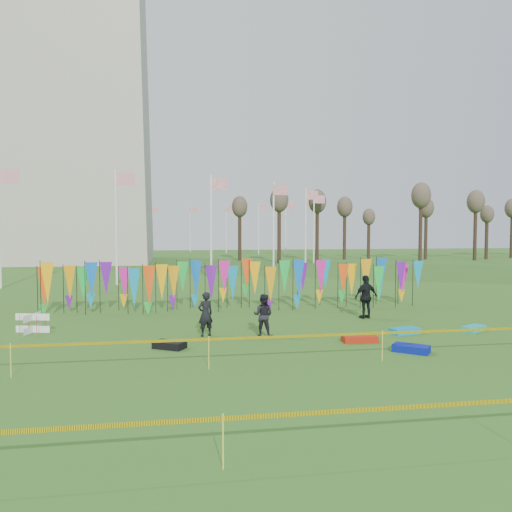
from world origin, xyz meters
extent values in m
plane|color=#315618|center=(0.00, 0.00, 0.00)|extent=(160.00, 160.00, 0.00)
cylinder|color=white|center=(14.00, 48.00, 4.00)|extent=(0.16, 0.16, 8.00)
plane|color=red|center=(14.60, 48.00, 7.30)|extent=(1.40, 0.00, 1.40)
cylinder|color=white|center=(13.05, 55.25, 4.00)|extent=(0.16, 0.16, 8.00)
plane|color=red|center=(13.65, 55.25, 7.30)|extent=(1.40, 0.00, 1.40)
cylinder|color=white|center=(10.25, 62.00, 4.00)|extent=(0.16, 0.16, 8.00)
plane|color=red|center=(10.85, 62.00, 7.30)|extent=(1.40, 0.00, 1.40)
cylinder|color=white|center=(5.80, 67.80, 4.00)|extent=(0.16, 0.16, 8.00)
plane|color=red|center=(6.40, 67.80, 7.30)|extent=(1.40, 0.00, 1.40)
cylinder|color=white|center=(0.00, 72.25, 4.00)|extent=(0.16, 0.16, 8.00)
plane|color=red|center=(0.60, 72.25, 7.30)|extent=(1.40, 0.00, 1.40)
cylinder|color=white|center=(-6.75, 75.05, 4.00)|extent=(0.16, 0.16, 8.00)
plane|color=red|center=(-6.15, 75.05, 7.30)|extent=(1.40, 0.00, 1.40)
cylinder|color=white|center=(-14.00, 76.00, 4.00)|extent=(0.16, 0.16, 8.00)
plane|color=red|center=(-13.40, 76.00, 7.30)|extent=(1.40, 0.00, 1.40)
cylinder|color=white|center=(-21.25, 75.05, 4.00)|extent=(0.16, 0.16, 8.00)
plane|color=red|center=(-20.65, 75.05, 7.30)|extent=(1.40, 0.00, 1.40)
cylinder|color=white|center=(-28.00, 72.25, 4.00)|extent=(0.16, 0.16, 8.00)
plane|color=red|center=(-27.40, 72.25, 7.30)|extent=(1.40, 0.00, 1.40)
plane|color=red|center=(-13.40, 20.00, 7.30)|extent=(1.40, 0.00, 1.40)
cylinder|color=white|center=(-6.75, 20.95, 4.00)|extent=(0.16, 0.16, 8.00)
plane|color=red|center=(-6.15, 20.95, 7.30)|extent=(1.40, 0.00, 1.40)
cylinder|color=white|center=(0.00, 23.75, 4.00)|extent=(0.16, 0.16, 8.00)
plane|color=red|center=(0.60, 23.75, 7.30)|extent=(1.40, 0.00, 1.40)
cylinder|color=white|center=(5.80, 28.20, 4.00)|extent=(0.16, 0.16, 8.00)
plane|color=red|center=(6.40, 28.20, 7.30)|extent=(1.40, 0.00, 1.40)
cylinder|color=white|center=(10.25, 34.00, 4.00)|extent=(0.16, 0.16, 8.00)
plane|color=red|center=(10.85, 34.00, 7.30)|extent=(1.40, 0.00, 1.40)
cylinder|color=white|center=(13.05, 40.75, 4.00)|extent=(0.16, 0.16, 8.00)
plane|color=red|center=(13.65, 40.75, 7.30)|extent=(1.40, 0.00, 1.40)
cylinder|color=black|center=(-9.00, 8.79, 1.12)|extent=(0.03, 0.03, 2.25)
cone|color=#F9480D|center=(-8.72, 8.79, 1.37)|extent=(0.64, 0.64, 1.60)
cylinder|color=black|center=(-8.42, 8.79, 1.12)|extent=(0.03, 0.03, 2.25)
cone|color=#FFA908|center=(-8.14, 8.79, 1.37)|extent=(0.64, 0.64, 1.60)
cylinder|color=black|center=(-7.84, 8.79, 1.12)|extent=(0.03, 0.03, 2.25)
cone|color=orange|center=(-7.56, 8.79, 1.37)|extent=(0.64, 0.64, 1.60)
cylinder|color=black|center=(-7.26, 8.79, 1.12)|extent=(0.03, 0.03, 2.25)
cone|color=green|center=(-6.98, 8.79, 1.37)|extent=(0.64, 0.64, 1.60)
cylinder|color=black|center=(-6.68, 8.79, 1.12)|extent=(0.03, 0.03, 2.25)
cone|color=blue|center=(-6.40, 8.79, 1.37)|extent=(0.64, 0.64, 1.60)
cylinder|color=black|center=(-6.10, 8.79, 1.12)|extent=(0.03, 0.03, 2.25)
cone|color=#69119C|center=(-5.82, 8.79, 1.37)|extent=(0.64, 0.64, 1.60)
cylinder|color=black|center=(-5.52, 8.79, 1.12)|extent=(0.03, 0.03, 2.25)
cone|color=#DD1895|center=(-5.24, 8.79, 1.37)|extent=(0.64, 0.64, 1.60)
cylinder|color=black|center=(-4.94, 8.79, 1.12)|extent=(0.03, 0.03, 2.25)
cone|color=#0C84B5|center=(-4.66, 8.79, 1.37)|extent=(0.64, 0.64, 1.60)
cylinder|color=black|center=(-4.35, 8.79, 1.12)|extent=(0.03, 0.03, 2.25)
cone|color=#F9480D|center=(-4.07, 8.79, 1.37)|extent=(0.64, 0.64, 1.60)
cylinder|color=black|center=(-3.77, 8.79, 1.12)|extent=(0.03, 0.03, 2.25)
cone|color=#FFA908|center=(-3.49, 8.79, 1.37)|extent=(0.64, 0.64, 1.60)
cylinder|color=black|center=(-3.19, 8.79, 1.12)|extent=(0.03, 0.03, 2.25)
cone|color=orange|center=(-2.91, 8.79, 1.37)|extent=(0.64, 0.64, 1.60)
cylinder|color=black|center=(-2.61, 8.79, 1.12)|extent=(0.03, 0.03, 2.25)
cone|color=green|center=(-2.33, 8.79, 1.37)|extent=(0.64, 0.64, 1.60)
cylinder|color=black|center=(-2.03, 8.79, 1.12)|extent=(0.03, 0.03, 2.25)
cone|color=blue|center=(-1.75, 8.79, 1.37)|extent=(0.64, 0.64, 1.60)
cylinder|color=black|center=(-1.45, 8.79, 1.12)|extent=(0.03, 0.03, 2.25)
cone|color=#69119C|center=(-1.17, 8.79, 1.37)|extent=(0.64, 0.64, 1.60)
cylinder|color=black|center=(-0.87, 8.79, 1.12)|extent=(0.03, 0.03, 2.25)
cone|color=#DD1895|center=(-0.59, 8.79, 1.37)|extent=(0.64, 0.64, 1.60)
cylinder|color=black|center=(-0.29, 8.79, 1.12)|extent=(0.03, 0.03, 2.25)
cone|color=#0C84B5|center=(-0.01, 8.79, 1.37)|extent=(0.64, 0.64, 1.60)
cylinder|color=black|center=(0.29, 8.79, 1.12)|extent=(0.03, 0.03, 2.25)
cone|color=#F9480D|center=(0.57, 8.79, 1.37)|extent=(0.64, 0.64, 1.60)
cylinder|color=black|center=(0.87, 8.79, 1.12)|extent=(0.03, 0.03, 2.25)
cone|color=#FFA908|center=(1.15, 8.79, 1.37)|extent=(0.64, 0.64, 1.60)
cylinder|color=black|center=(1.45, 8.79, 1.12)|extent=(0.03, 0.03, 2.25)
cone|color=orange|center=(1.73, 8.79, 1.37)|extent=(0.64, 0.64, 1.60)
cylinder|color=black|center=(2.03, 8.79, 1.12)|extent=(0.03, 0.03, 2.25)
cone|color=green|center=(2.31, 8.79, 1.37)|extent=(0.64, 0.64, 1.60)
cylinder|color=black|center=(2.61, 8.79, 1.12)|extent=(0.03, 0.03, 2.25)
cone|color=blue|center=(2.89, 8.79, 1.37)|extent=(0.64, 0.64, 1.60)
cylinder|color=black|center=(3.19, 8.79, 1.12)|extent=(0.03, 0.03, 2.25)
cone|color=#69119C|center=(3.47, 8.79, 1.37)|extent=(0.64, 0.64, 1.60)
cylinder|color=black|center=(3.77, 8.79, 1.12)|extent=(0.03, 0.03, 2.25)
cone|color=#DD1895|center=(4.05, 8.79, 1.37)|extent=(0.64, 0.64, 1.60)
cylinder|color=black|center=(4.35, 8.79, 1.12)|extent=(0.03, 0.03, 2.25)
cone|color=#0C84B5|center=(4.63, 8.79, 1.37)|extent=(0.64, 0.64, 1.60)
cylinder|color=black|center=(4.94, 8.79, 1.12)|extent=(0.03, 0.03, 2.25)
cone|color=#F9480D|center=(5.22, 8.79, 1.37)|extent=(0.64, 0.64, 1.60)
cylinder|color=black|center=(5.52, 8.79, 1.12)|extent=(0.03, 0.03, 2.25)
cone|color=#FFA908|center=(5.80, 8.79, 1.37)|extent=(0.64, 0.64, 1.60)
cylinder|color=black|center=(6.10, 8.79, 1.12)|extent=(0.03, 0.03, 2.25)
cone|color=orange|center=(6.38, 8.79, 1.37)|extent=(0.64, 0.64, 1.60)
cylinder|color=black|center=(6.68, 8.79, 1.12)|extent=(0.03, 0.03, 2.25)
cone|color=green|center=(6.96, 8.79, 1.37)|extent=(0.64, 0.64, 1.60)
cylinder|color=black|center=(7.26, 8.79, 1.12)|extent=(0.03, 0.03, 2.25)
cone|color=blue|center=(7.54, 8.79, 1.37)|extent=(0.64, 0.64, 1.60)
cylinder|color=black|center=(7.84, 8.79, 1.12)|extent=(0.03, 0.03, 2.25)
cone|color=#69119C|center=(8.12, 8.79, 1.37)|extent=(0.64, 0.64, 1.60)
cylinder|color=black|center=(8.42, 8.79, 1.12)|extent=(0.03, 0.03, 2.25)
cone|color=#DD1895|center=(8.70, 8.79, 1.37)|extent=(0.64, 0.64, 1.60)
cylinder|color=black|center=(9.00, 8.79, 1.12)|extent=(0.03, 0.03, 2.25)
cone|color=#0C84B5|center=(9.28, 8.79, 1.37)|extent=(0.64, 0.64, 1.60)
cube|color=yellow|center=(0.00, -1.11, 0.82)|extent=(26.00, 0.01, 0.08)
cylinder|color=yellow|center=(-7.00, -1.11, 0.45)|extent=(0.02, 0.02, 0.90)
cylinder|color=yellow|center=(-2.00, -1.11, 0.45)|extent=(0.02, 0.02, 0.90)
cylinder|color=yellow|center=(3.00, -1.11, 0.45)|extent=(0.02, 0.02, 0.90)
cube|color=yellow|center=(0.00, -6.89, 0.82)|extent=(26.00, 0.01, 0.08)
cylinder|color=yellow|center=(-2.00, -6.89, 0.45)|extent=(0.02, 0.02, 0.90)
cylinder|color=#3B2A1D|center=(6.00, 44.00, 3.20)|extent=(0.44, 0.44, 6.40)
ellipsoid|color=brown|center=(6.00, 44.00, 6.56)|extent=(1.92, 1.92, 2.56)
cylinder|color=#3B2A1D|center=(10.00, 44.00, 3.20)|extent=(0.44, 0.44, 6.40)
ellipsoid|color=brown|center=(10.00, 44.00, 6.56)|extent=(1.92, 1.92, 2.56)
cylinder|color=#3B2A1D|center=(14.00, 44.00, 3.20)|extent=(0.44, 0.44, 6.40)
ellipsoid|color=brown|center=(14.00, 44.00, 6.56)|extent=(1.92, 1.92, 2.56)
cylinder|color=#3B2A1D|center=(18.00, 44.00, 3.20)|extent=(0.44, 0.44, 6.40)
ellipsoid|color=brown|center=(18.00, 44.00, 6.56)|extent=(1.92, 1.92, 2.56)
cylinder|color=#3B2A1D|center=(22.00, 44.00, 3.20)|extent=(0.44, 0.44, 6.40)
ellipsoid|color=brown|center=(22.00, 44.00, 6.56)|extent=(1.92, 1.92, 2.56)
cylinder|color=#3B2A1D|center=(26.00, 44.00, 3.20)|extent=(0.44, 0.44, 6.40)
ellipsoid|color=brown|center=(26.00, 44.00, 6.56)|extent=(1.92, 1.92, 2.56)
cylinder|color=#3B2A1D|center=(30.00, 44.00, 3.20)|extent=(0.44, 0.44, 6.40)
ellipsoid|color=brown|center=(30.00, 44.00, 6.56)|extent=(1.92, 1.92, 2.56)
cylinder|color=#3B2A1D|center=(34.00, 44.00, 3.20)|extent=(0.44, 0.44, 6.40)
ellipsoid|color=brown|center=(34.00, 44.00, 6.56)|extent=(1.92, 1.92, 2.56)
cylinder|color=#3B2A1D|center=(38.00, 44.00, 3.20)|extent=(0.44, 0.44, 6.40)
ellipsoid|color=brown|center=(38.00, 44.00, 6.56)|extent=(1.92, 1.92, 2.56)
cylinder|color=red|center=(-8.35, 4.43, 0.37)|extent=(0.02, 0.02, 0.73)
cylinder|color=red|center=(-7.71, 4.43, 0.37)|extent=(0.02, 0.02, 0.73)
cylinder|color=red|center=(-8.35, 5.07, 0.37)|extent=(0.02, 0.02, 0.73)
cylinder|color=red|center=(-7.71, 5.07, 0.37)|extent=(0.02, 0.02, 0.73)
imported|color=black|center=(-1.75, 3.14, 0.80)|extent=(0.70, 0.62, 1.59)
imported|color=black|center=(0.28, 2.79, 0.76)|extent=(0.86, 0.73, 1.52)
imported|color=black|center=(5.29, 5.61, 0.93)|extent=(1.21, 0.86, 1.87)
cube|color=#0C8CBA|center=(5.48, 2.33, 0.11)|extent=(1.20, 0.82, 0.22)
cube|color=#09189A|center=(4.42, -0.26, 0.11)|extent=(1.19, 1.13, 0.23)
cube|color=#B9220C|center=(3.35, 1.34, 0.11)|extent=(1.18, 0.58, 0.21)
cube|color=black|center=(-3.02, 1.47, 0.11)|extent=(1.14, 0.99, 0.23)
cube|color=#0CACB4|center=(8.28, 2.38, 0.10)|extent=(1.13, 0.93, 0.19)
camera|label=1|loc=(-2.87, -14.60, 3.81)|focal=35.00mm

